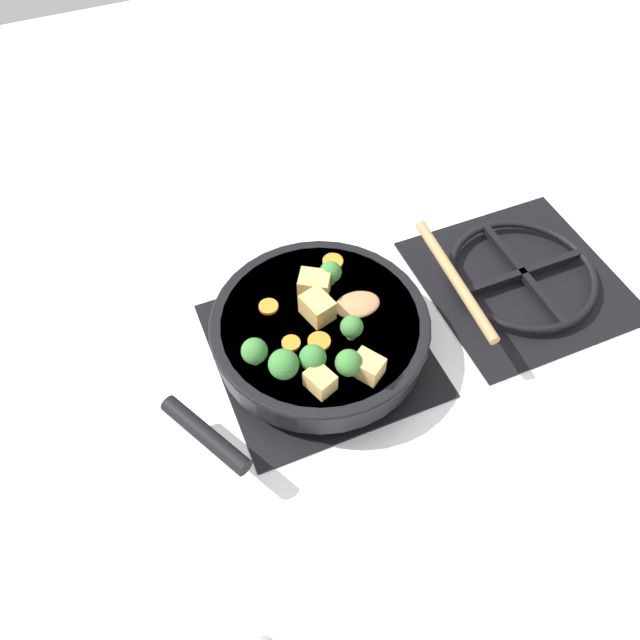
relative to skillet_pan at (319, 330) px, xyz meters
The scene contains 19 objects.
ground_plane 0.05m from the skillet_pan, 117.24° to the left, with size 2.40×2.40×0.00m, color white.
front_burner_grate 0.04m from the skillet_pan, 117.24° to the left, with size 0.31×0.31×0.03m.
rear_burner_grate 0.36m from the skillet_pan, 90.15° to the left, with size 0.31×0.31×0.03m.
skillet_pan is the anchor object (origin of this frame).
wooden_spoon 0.15m from the skillet_pan, 87.25° to the left, with size 0.24×0.21×0.02m.
tofu_cube_center_large 0.04m from the skillet_pan, behind, with size 0.04×0.04×0.04m, color tan.
tofu_cube_near_handle 0.12m from the skillet_pan, 21.90° to the right, with size 0.04×0.03×0.03m, color tan.
tofu_cube_east_chunk 0.12m from the skillet_pan, 13.65° to the left, with size 0.04×0.03×0.03m, color tan.
tofu_cube_west_chunk 0.07m from the skillet_pan, 164.92° to the left, with size 0.04×0.04×0.04m, color tan.
broccoli_floret_near_spoon 0.07m from the skillet_pan, 35.02° to the left, with size 0.03×0.03×0.04m.
broccoli_floret_center_top 0.09m from the skillet_pan, 144.07° to the left, with size 0.03×0.03×0.04m.
broccoli_floret_east_rim 0.11m from the skillet_pan, ahead, with size 0.04×0.04×0.04m.
broccoli_floret_west_rim 0.09m from the skillet_pan, 28.56° to the right, with size 0.04×0.04×0.04m.
broccoli_floret_north_edge 0.12m from the skillet_pan, 73.76° to the right, with size 0.04×0.04×0.04m.
broccoli_floret_south_cluster 0.11m from the skillet_pan, 49.47° to the right, with size 0.04×0.04×0.05m.
carrot_slice_orange_thin 0.04m from the skillet_pan, 22.47° to the right, with size 0.03×0.03×0.01m, color orange.
carrot_slice_near_center 0.06m from the skillet_pan, 66.41° to the right, with size 0.03×0.03×0.01m, color orange.
carrot_slice_edge_slice 0.08m from the skillet_pan, 130.88° to the right, with size 0.03×0.03×0.01m, color orange.
carrot_slice_under_broccoli 0.12m from the skillet_pan, 146.68° to the left, with size 0.03×0.03×0.01m, color orange.
Camera 1 is at (0.50, -0.21, 0.79)m, focal length 35.00 mm.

